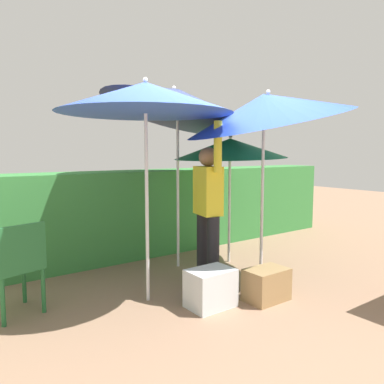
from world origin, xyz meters
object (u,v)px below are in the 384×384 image
at_px(umbrella_yellow, 176,102).
at_px(umbrella_navy, 230,149).
at_px(umbrella_orange, 146,98).
at_px(person_vendor, 208,205).
at_px(cooler_box, 211,288).
at_px(chair_plastic, 16,263).
at_px(crate_cardboard, 266,285).
at_px(umbrella_rainbow, 266,109).

distance_m(umbrella_yellow, umbrella_navy, 0.97).
distance_m(umbrella_orange, umbrella_navy, 1.76).
distance_m(umbrella_yellow, person_vendor, 1.49).
bearing_deg(person_vendor, umbrella_yellow, 84.07).
bearing_deg(cooler_box, umbrella_orange, 129.33).
xyz_separation_m(chair_plastic, cooler_box, (1.60, -0.91, -0.32)).
bearing_deg(chair_plastic, crate_cardboard, -27.31).
relative_size(person_vendor, crate_cardboard, 4.17).
height_order(umbrella_orange, umbrella_yellow, umbrella_yellow).
xyz_separation_m(umbrella_rainbow, person_vendor, (-0.62, 0.29, -1.11)).
xyz_separation_m(umbrella_rainbow, crate_cardboard, (-0.45, -0.48, -1.88)).
xyz_separation_m(umbrella_orange, crate_cardboard, (1.00, -0.73, -1.91)).
height_order(umbrella_rainbow, chair_plastic, umbrella_rainbow).
relative_size(umbrella_navy, person_vendor, 0.94).
distance_m(umbrella_orange, chair_plastic, 2.00).
height_order(umbrella_rainbow, cooler_box, umbrella_rainbow).
bearing_deg(umbrella_rainbow, cooler_box, -165.54).
bearing_deg(cooler_box, umbrella_navy, 41.59).
distance_m(umbrella_rainbow, umbrella_yellow, 1.22).
distance_m(chair_plastic, crate_cardboard, 2.47).
relative_size(umbrella_orange, chair_plastic, 2.56).
distance_m(umbrella_navy, person_vendor, 1.13).
relative_size(umbrella_yellow, cooler_box, 5.80).
bearing_deg(umbrella_orange, umbrella_rainbow, -9.79).
bearing_deg(umbrella_yellow, umbrella_navy, -22.76).
relative_size(umbrella_navy, chair_plastic, 1.99).
distance_m(umbrella_navy, cooler_box, 2.12).
bearing_deg(cooler_box, chair_plastic, 150.40).
bearing_deg(umbrella_rainbow, umbrella_orange, 170.21).
xyz_separation_m(umbrella_orange, umbrella_yellow, (0.91, 0.83, 0.12)).
distance_m(umbrella_rainbow, umbrella_navy, 0.92).
height_order(umbrella_rainbow, umbrella_yellow, umbrella_yellow).
xyz_separation_m(chair_plastic, crate_cardboard, (2.18, -1.12, -0.34)).
bearing_deg(umbrella_navy, cooler_box, -138.41).
relative_size(umbrella_rainbow, chair_plastic, 2.77).
bearing_deg(chair_plastic, umbrella_yellow, 11.83).
bearing_deg(umbrella_rainbow, umbrella_navy, 78.72).
height_order(umbrella_yellow, umbrella_navy, umbrella_yellow).
distance_m(umbrella_rainbow, crate_cardboard, 1.99).
xyz_separation_m(umbrella_navy, person_vendor, (-0.78, -0.50, -0.66)).
bearing_deg(cooler_box, person_vendor, 53.94).
bearing_deg(crate_cardboard, umbrella_yellow, 93.25).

